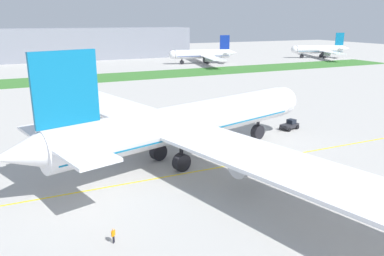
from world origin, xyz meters
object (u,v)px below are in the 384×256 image
Objects in this scene: airliner_foreground at (183,123)px; parked_airliner_far_left at (203,54)px; parked_airliner_far_centre at (320,49)px; pushback_tug at (290,125)px; ground_crew_marshaller_front at (113,234)px; ground_crew_wingwalker_port at (236,156)px.

airliner_foreground reaches higher than parked_airliner_far_left.
parked_airliner_far_centre reaches higher than parked_airliner_far_left.
pushback_tug is 3.53× the size of ground_crew_marshaller_front.
airliner_foreground is at bearing -117.34° from parked_airliner_far_left.
parked_airliner_far_left is (82.98, 148.04, 3.98)m from ground_crew_marshaller_front.
airliner_foreground is 53.11× the size of ground_crew_wingwalker_port.
pushback_tug is 52.53m from ground_crew_marshaller_front.
ground_crew_wingwalker_port is at bearing -27.40° from airliner_foreground.
ground_crew_marshaller_front is at bearing -130.39° from airliner_foreground.
ground_crew_marshaller_front is (-16.40, -19.27, -5.50)m from airliner_foreground.
airliner_foreground is 144.97m from parked_airliner_far_left.
ground_crew_marshaller_front is 0.03× the size of parked_airliner_far_left.
parked_airliner_far_centre is at bearing 43.58° from ground_crew_wingwalker_port.
parked_airliner_far_centre is (138.08, 131.40, 4.10)m from ground_crew_wingwalker_port.
airliner_foreground is at bearing -138.88° from parked_airliner_far_centre.
ground_crew_marshaller_front is (-44.88, -27.29, 0.08)m from pushback_tug.
pushback_tug is 0.11× the size of parked_airliner_far_left.
parked_airliner_far_centre is at bearing 45.46° from pushback_tug.
ground_crew_wingwalker_port is at bearing 32.15° from ground_crew_marshaller_front.
pushback_tug is 0.11× the size of parked_airliner_far_centre.
parked_airliner_far_centre is (79.31, -1.42, 0.11)m from parked_airliner_far_left.
airliner_foreground is at bearing 49.61° from ground_crew_marshaller_front.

